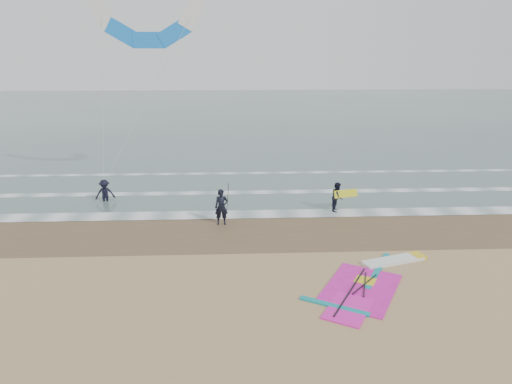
{
  "coord_description": "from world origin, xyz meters",
  "views": [
    {
      "loc": [
        -1.52,
        -13.74,
        7.97
      ],
      "look_at": [
        -0.67,
        5.0,
        2.2
      ],
      "focal_mm": 32.0,
      "sensor_mm": 36.0,
      "label": 1
    }
  ],
  "objects_px": {
    "person_wading": "(104,188)",
    "surf_kite": "(148,27)",
    "person_standing": "(221,207)",
    "person_walking": "(337,197)",
    "windsurf_rig": "(372,280)"
  },
  "relations": [
    {
      "from": "windsurf_rig",
      "to": "surf_kite",
      "type": "xyz_separation_m",
      "value": [
        -9.6,
        12.14,
        9.25
      ]
    },
    {
      "from": "person_standing",
      "to": "person_wading",
      "type": "height_order",
      "value": "person_standing"
    },
    {
      "from": "surf_kite",
      "to": "person_walking",
      "type": "bearing_deg",
      "value": -24.16
    },
    {
      "from": "person_standing",
      "to": "person_wading",
      "type": "relative_size",
      "value": 1.08
    },
    {
      "from": "person_walking",
      "to": "person_wading",
      "type": "height_order",
      "value": "person_wading"
    },
    {
      "from": "windsurf_rig",
      "to": "person_walking",
      "type": "distance_m",
      "value": 7.71
    },
    {
      "from": "windsurf_rig",
      "to": "person_standing",
      "type": "height_order",
      "value": "person_standing"
    },
    {
      "from": "windsurf_rig",
      "to": "surf_kite",
      "type": "distance_m",
      "value": 18.03
    },
    {
      "from": "person_wading",
      "to": "surf_kite",
      "type": "relative_size",
      "value": 0.16
    },
    {
      "from": "windsurf_rig",
      "to": "person_walking",
      "type": "xyz_separation_m",
      "value": [
        0.38,
        7.66,
        0.74
      ]
    },
    {
      "from": "windsurf_rig",
      "to": "person_standing",
      "type": "distance_m",
      "value": 8.24
    },
    {
      "from": "person_standing",
      "to": "person_wading",
      "type": "bearing_deg",
      "value": 146.4
    },
    {
      "from": "surf_kite",
      "to": "windsurf_rig",
      "type": "bearing_deg",
      "value": -51.67
    },
    {
      "from": "person_walking",
      "to": "surf_kite",
      "type": "bearing_deg",
      "value": 89.24
    },
    {
      "from": "person_standing",
      "to": "person_walking",
      "type": "distance_m",
      "value": 6.2
    }
  ]
}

